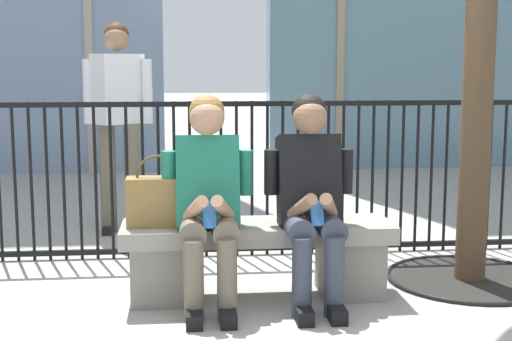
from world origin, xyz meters
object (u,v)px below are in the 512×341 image
Objects in this scene: seated_person_with_phone at (208,195)px; seated_person_companion at (311,193)px; handbag_on_bench at (158,200)px; stone_bench at (258,253)px; bystander_at_railing at (118,111)px.

seated_person_companion is at bearing 0.00° from seated_person_with_phone.
seated_person_companion is 2.91× the size of handbag_on_bench.
seated_person_with_phone and seated_person_companion have the same top height.
bystander_at_railing is at bearing 117.96° from stone_bench.
seated_person_companion is at bearing -23.57° from stone_bench.
stone_bench is at bearing 0.99° from handbag_on_bench.
seated_person_companion is 0.88m from handbag_on_bench.
seated_person_companion is at bearing -57.04° from bystander_at_railing.
seated_person_with_phone is at bearing 180.00° from seated_person_companion.
handbag_on_bench is at bearing 172.28° from seated_person_companion.
bystander_at_railing is at bearing 101.71° from handbag_on_bench.
bystander_at_railing is (-0.66, 1.93, 0.35)m from seated_person_with_phone.
seated_person_companion reaches higher than handbag_on_bench.
stone_bench is 2.16m from bystander_at_railing.
handbag_on_bench is (-0.87, 0.12, -0.05)m from seated_person_companion.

